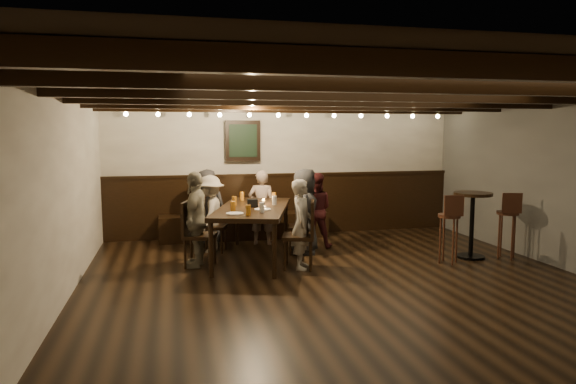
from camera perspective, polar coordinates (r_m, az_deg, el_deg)
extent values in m
plane|color=black|center=(6.45, 6.51, -10.55)|extent=(7.00, 7.00, 0.00)
plane|color=black|center=(6.18, 6.81, 11.23)|extent=(7.00, 7.00, 0.00)
plane|color=#BFB5A7|center=(9.56, -0.36, 2.46)|extent=(6.50, 0.00, 6.50)
plane|color=#BFB5A7|center=(5.97, -24.25, -0.70)|extent=(0.00, 7.00, 7.00)
cube|color=black|center=(9.59, -0.30, -1.43)|extent=(6.50, 0.08, 1.10)
cube|color=black|center=(9.25, -4.80, -3.80)|extent=(3.00, 0.45, 0.45)
cube|color=black|center=(9.29, -5.07, 5.71)|extent=(0.62, 0.12, 0.72)
cube|color=black|center=(9.23, -5.02, 5.70)|extent=(0.50, 0.02, 0.58)
cube|color=black|center=(3.58, 22.94, 12.63)|extent=(6.50, 0.10, 0.16)
cube|color=black|center=(4.57, 14.28, 11.55)|extent=(6.50, 0.10, 0.16)
cube|color=black|center=(5.63, 8.81, 10.73)|extent=(6.50, 0.10, 0.16)
cube|color=black|center=(6.72, 5.11, 10.11)|extent=(6.50, 0.10, 0.16)
cube|color=black|center=(7.83, 2.46, 9.65)|extent=(6.50, 0.10, 0.16)
cube|color=black|center=(8.95, 0.48, 9.28)|extent=(6.50, 0.10, 0.16)
sphere|color=#FFE099|center=(8.72, -17.56, 8.25)|extent=(0.07, 0.07, 0.07)
sphere|color=#FFE099|center=(8.72, -8.42, 8.49)|extent=(0.07, 0.07, 0.07)
sphere|color=#FFE099|center=(8.93, 0.51, 8.52)|extent=(0.07, 0.07, 0.07)
sphere|color=#FFE099|center=(9.34, 8.83, 8.36)|extent=(0.07, 0.07, 0.07)
sphere|color=#FFE099|center=(9.93, 16.30, 8.07)|extent=(0.07, 0.07, 0.07)
cube|color=black|center=(7.65, -3.91, -1.87)|extent=(1.54, 2.32, 0.06)
cylinder|color=black|center=(6.83, -8.54, -6.40)|extent=(0.06, 0.06, 0.74)
cylinder|color=black|center=(8.76, -5.67, -3.45)|extent=(0.06, 0.06, 0.74)
cylinder|color=black|center=(6.70, -1.53, -6.58)|extent=(0.06, 0.06, 0.74)
cylinder|color=black|center=(8.66, -0.23, -3.54)|extent=(0.06, 0.06, 0.74)
cube|color=black|center=(8.27, -8.27, -3.82)|extent=(0.49, 0.49, 0.05)
cube|color=black|center=(8.27, -9.50, -2.17)|extent=(0.15, 0.39, 0.43)
cube|color=black|center=(7.40, -9.76, -4.82)|extent=(0.53, 0.53, 0.05)
cube|color=black|center=(7.41, -11.25, -2.82)|extent=(0.16, 0.42, 0.47)
cube|color=black|center=(8.09, 1.49, -3.96)|extent=(0.50, 0.50, 0.05)
cube|color=black|center=(8.04, 2.77, -2.28)|extent=(0.15, 0.39, 0.43)
cube|color=black|center=(7.20, 1.16, -4.98)|extent=(0.54, 0.54, 0.05)
cube|color=black|center=(7.14, 2.74, -2.92)|extent=(0.17, 0.43, 0.48)
imported|color=#272729|center=(8.71, -8.95, -1.71)|extent=(0.72, 0.58, 1.29)
imported|color=gray|center=(8.70, -2.94, -1.71)|extent=(0.53, 0.43, 1.27)
imported|color=#501B1D|center=(8.49, 2.98, -2.01)|extent=(0.72, 0.63, 1.24)
imported|color=gray|center=(8.25, -8.63, -2.39)|extent=(0.67, 0.89, 1.23)
imported|color=gray|center=(7.37, -10.18, -2.99)|extent=(0.55, 0.86, 1.36)
imported|color=#2A2B2D|center=(8.04, 1.85, -2.15)|extent=(0.60, 0.75, 1.34)
imported|color=#A19888|center=(7.16, 1.56, -3.59)|extent=(0.42, 0.53, 1.26)
cylinder|color=#BF7219|center=(8.36, -5.15, -0.45)|extent=(0.07, 0.07, 0.14)
cylinder|color=#BF7219|center=(8.25, -1.56, -0.52)|extent=(0.07, 0.07, 0.14)
cylinder|color=#BF7219|center=(7.78, -6.00, -0.99)|extent=(0.07, 0.07, 0.14)
cylinder|color=silver|center=(7.80, -1.52, -0.94)|extent=(0.07, 0.07, 0.14)
cylinder|color=#BF7219|center=(7.23, -6.14, -1.58)|extent=(0.07, 0.07, 0.14)
cylinder|color=silver|center=(7.07, -2.93, -1.74)|extent=(0.07, 0.07, 0.14)
cylinder|color=#BF7219|center=(6.85, -4.43, -2.03)|extent=(0.07, 0.07, 0.14)
cylinder|color=white|center=(6.99, -5.93, -2.39)|extent=(0.24, 0.24, 0.01)
cylinder|color=white|center=(7.33, -2.84, -1.94)|extent=(0.24, 0.24, 0.01)
cube|color=black|center=(7.59, -3.96, -1.24)|extent=(0.15, 0.10, 0.12)
cylinder|color=beige|center=(7.92, -2.75, -1.16)|extent=(0.05, 0.05, 0.05)
cylinder|color=black|center=(8.35, 19.61, -6.77)|extent=(0.41, 0.41, 0.04)
cylinder|color=black|center=(8.25, 19.74, -3.59)|extent=(0.07, 0.07, 0.94)
cylinder|color=black|center=(8.18, 19.88, -0.21)|extent=(0.57, 0.57, 0.05)
cylinder|color=#331A10|center=(7.79, 17.49, -2.55)|extent=(0.32, 0.32, 0.05)
cube|color=#331A10|center=(7.63, 17.96, -1.47)|extent=(0.28, 0.07, 0.30)
cylinder|color=#331A10|center=(8.38, 23.23, -2.15)|extent=(0.32, 0.32, 0.05)
cube|color=#331A10|center=(8.21, 23.64, -1.14)|extent=(0.28, 0.11, 0.30)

